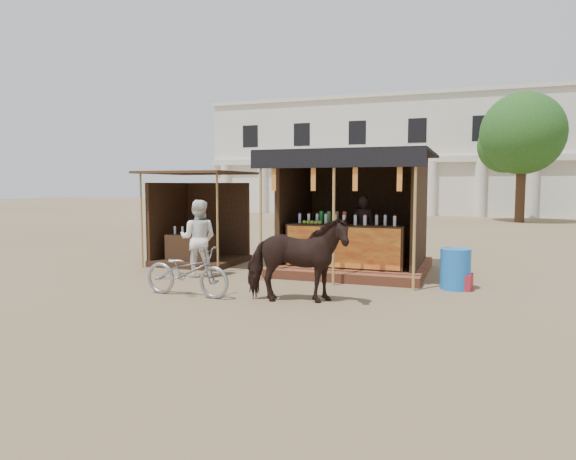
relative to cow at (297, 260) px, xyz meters
The scene contains 11 objects.
ground 1.11m from the cow, 168.06° to the left, with size 120.00×120.00×0.00m, color #846B4C.
main_stall 3.54m from the cow, 86.65° to the left, with size 3.60×3.61×2.78m.
secondary_stall 5.23m from the cow, 139.37° to the left, with size 2.40×2.40×2.38m.
cow is the anchor object (origin of this frame).
motorbike 2.10m from the cow, behind, with size 0.61×1.75×0.92m, color gray.
bystander 3.34m from the cow, 150.04° to the left, with size 0.83×0.65×1.72m, color white.
blue_barrel 3.37m from the cow, 40.36° to the left, with size 0.58×0.58×0.80m, color blue.
red_crate 3.49m from the cow, 39.08° to the left, with size 0.39×0.43×0.32m, color #A41B26.
cooler 3.03m from the cow, 67.93° to the left, with size 0.64×0.44×0.46m.
background_building 30.42m from the cow, 95.32° to the left, with size 26.00×7.45×8.18m.
tree 23.19m from the cow, 77.35° to the left, with size 4.50×4.40×7.00m.
Camera 1 is at (3.66, -8.48, 2.05)m, focal length 32.00 mm.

